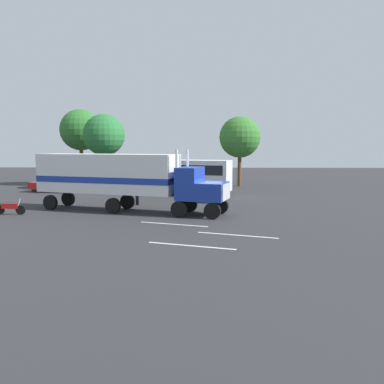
{
  "coord_description": "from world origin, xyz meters",
  "views": [
    {
      "loc": [
        -0.1,
        -27.16,
        4.74
      ],
      "look_at": [
        -0.82,
        -0.19,
        1.6
      ],
      "focal_mm": 37.12,
      "sensor_mm": 36.0,
      "label": 1
    }
  ],
  "objects_px": {
    "parked_bus": "(174,174)",
    "motorcycle": "(10,208)",
    "tree_right": "(240,137)",
    "parked_car": "(53,184)",
    "tree_center": "(104,135)",
    "tree_left": "(81,130)",
    "person_bystander": "(138,194)",
    "semi_truck": "(121,177)"
  },
  "relations": [
    {
      "from": "semi_truck",
      "to": "parked_car",
      "type": "bearing_deg",
      "value": 129.09
    },
    {
      "from": "parked_bus",
      "to": "tree_right",
      "type": "height_order",
      "value": "tree_right"
    },
    {
      "from": "person_bystander",
      "to": "parked_car",
      "type": "height_order",
      "value": "person_bystander"
    },
    {
      "from": "parked_car",
      "to": "parked_bus",
      "type": "bearing_deg",
      "value": -8.85
    },
    {
      "from": "tree_left",
      "to": "tree_right",
      "type": "distance_m",
      "value": 19.02
    },
    {
      "from": "tree_center",
      "to": "parked_car",
      "type": "bearing_deg",
      "value": -148.29
    },
    {
      "from": "person_bystander",
      "to": "tree_left",
      "type": "height_order",
      "value": "tree_left"
    },
    {
      "from": "person_bystander",
      "to": "tree_center",
      "type": "relative_size",
      "value": 0.2
    },
    {
      "from": "motorcycle",
      "to": "tree_right",
      "type": "xyz_separation_m",
      "value": [
        17.68,
        20.06,
        5.26
      ]
    },
    {
      "from": "parked_bus",
      "to": "tree_center",
      "type": "bearing_deg",
      "value": 148.29
    },
    {
      "from": "semi_truck",
      "to": "person_bystander",
      "type": "bearing_deg",
      "value": 78.21
    },
    {
      "from": "semi_truck",
      "to": "parked_car",
      "type": "relative_size",
      "value": 3.11
    },
    {
      "from": "semi_truck",
      "to": "parked_bus",
      "type": "bearing_deg",
      "value": 72.47
    },
    {
      "from": "parked_car",
      "to": "tree_center",
      "type": "distance_m",
      "value": 7.56
    },
    {
      "from": "motorcycle",
      "to": "tree_center",
      "type": "height_order",
      "value": "tree_center"
    },
    {
      "from": "tree_center",
      "to": "semi_truck",
      "type": "bearing_deg",
      "value": -71.82
    },
    {
      "from": "tree_center",
      "to": "tree_right",
      "type": "relative_size",
      "value": 1.0
    },
    {
      "from": "parked_bus",
      "to": "tree_left",
      "type": "bearing_deg",
      "value": 141.89
    },
    {
      "from": "tree_center",
      "to": "tree_right",
      "type": "distance_m",
      "value": 15.51
    },
    {
      "from": "parked_bus",
      "to": "motorcycle",
      "type": "distance_m",
      "value": 15.73
    },
    {
      "from": "person_bystander",
      "to": "parked_bus",
      "type": "height_order",
      "value": "parked_bus"
    },
    {
      "from": "parked_car",
      "to": "tree_center",
      "type": "bearing_deg",
      "value": 31.71
    },
    {
      "from": "person_bystander",
      "to": "tree_left",
      "type": "relative_size",
      "value": 0.18
    },
    {
      "from": "parked_car",
      "to": "person_bystander",
      "type": "bearing_deg",
      "value": -40.41
    },
    {
      "from": "tree_left",
      "to": "tree_center",
      "type": "relative_size",
      "value": 1.11
    },
    {
      "from": "tree_right",
      "to": "motorcycle",
      "type": "bearing_deg",
      "value": -131.39
    },
    {
      "from": "tree_left",
      "to": "person_bystander",
      "type": "bearing_deg",
      "value": -59.67
    },
    {
      "from": "parked_bus",
      "to": "tree_right",
      "type": "relative_size",
      "value": 1.38
    },
    {
      "from": "semi_truck",
      "to": "parked_bus",
      "type": "relative_size",
      "value": 1.27
    },
    {
      "from": "semi_truck",
      "to": "person_bystander",
      "type": "xyz_separation_m",
      "value": [
        0.65,
        3.1,
        -1.63
      ]
    },
    {
      "from": "motorcycle",
      "to": "tree_right",
      "type": "height_order",
      "value": "tree_right"
    },
    {
      "from": "motorcycle",
      "to": "tree_left",
      "type": "distance_m",
      "value": 21.77
    },
    {
      "from": "tree_center",
      "to": "person_bystander",
      "type": "bearing_deg",
      "value": -64.78
    },
    {
      "from": "tree_left",
      "to": "tree_center",
      "type": "xyz_separation_m",
      "value": [
        3.89,
        -4.38,
        -0.72
      ]
    },
    {
      "from": "semi_truck",
      "to": "tree_left",
      "type": "xyz_separation_m",
      "value": [
        -8.75,
        19.15,
        4.1
      ]
    },
    {
      "from": "semi_truck",
      "to": "motorcycle",
      "type": "xyz_separation_m",
      "value": [
        -7.44,
        -1.7,
        -2.04
      ]
    },
    {
      "from": "tree_left",
      "to": "tree_center",
      "type": "height_order",
      "value": "tree_left"
    },
    {
      "from": "person_bystander",
      "to": "semi_truck",
      "type": "bearing_deg",
      "value": -101.79
    },
    {
      "from": "person_bystander",
      "to": "parked_bus",
      "type": "bearing_deg",
      "value": 69.95
    },
    {
      "from": "person_bystander",
      "to": "motorcycle",
      "type": "xyz_separation_m",
      "value": [
        -8.09,
        -4.8,
        -0.41
      ]
    },
    {
      "from": "motorcycle",
      "to": "tree_left",
      "type": "height_order",
      "value": "tree_left"
    },
    {
      "from": "semi_truck",
      "to": "motorcycle",
      "type": "height_order",
      "value": "semi_truck"
    }
  ]
}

